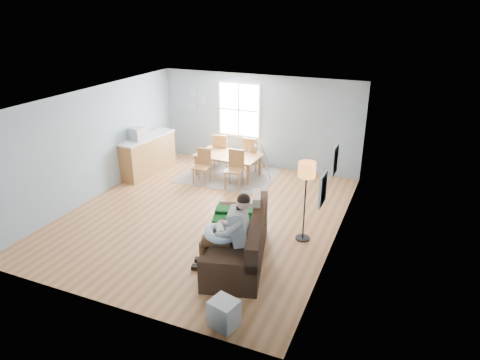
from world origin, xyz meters
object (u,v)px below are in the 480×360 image
at_px(counter, 148,154).
at_px(baby_swing, 255,161).
at_px(chair_ne, 251,152).
at_px(monitor, 137,134).
at_px(toddler, 237,217).
at_px(storage_cube, 224,313).
at_px(dining_table, 228,166).
at_px(floor_lamp, 307,176).
at_px(sofa, 240,244).
at_px(chair_sw, 203,164).
at_px(chair_nw, 221,148).
at_px(father, 230,230).
at_px(chair_se, 235,166).

relative_size(counter, baby_swing, 1.72).
height_order(chair_ne, monitor, monitor).
bearing_deg(toddler, counter, 143.69).
relative_size(storage_cube, dining_table, 0.27).
height_order(floor_lamp, storage_cube, floor_lamp).
height_order(sofa, chair_ne, chair_ne).
xyz_separation_m(sofa, counter, (-4.19, 3.16, 0.21)).
height_order(chair_ne, counter, counter).
relative_size(sofa, floor_lamp, 1.47).
bearing_deg(chair_ne, chair_sw, -123.50).
height_order(chair_nw, baby_swing, chair_nw).
height_order(toddler, storage_cube, toddler).
xyz_separation_m(sofa, father, (-0.05, -0.36, 0.49)).
xyz_separation_m(father, toddler, (-0.09, 0.54, -0.03)).
relative_size(floor_lamp, chair_sw, 1.81).
bearing_deg(baby_swing, chair_se, -98.30).
relative_size(father, dining_table, 0.86).
xyz_separation_m(dining_table, chair_sw, (-0.44, -0.66, 0.22)).
xyz_separation_m(chair_sw, counter, (-1.78, 0.04, 0.01)).
bearing_deg(baby_swing, chair_nw, 172.74).
bearing_deg(father, chair_ne, 107.22).
bearing_deg(chair_nw, chair_ne, 2.64).
bearing_deg(chair_nw, baby_swing, -7.26).
xyz_separation_m(chair_se, counter, (-2.71, -0.01, -0.04)).
relative_size(chair_ne, counter, 0.51).
distance_m(toddler, baby_swing, 4.25).
bearing_deg(floor_lamp, storage_cube, -98.32).
relative_size(sofa, storage_cube, 5.23).
xyz_separation_m(toddler, chair_se, (-1.34, 2.98, -0.20)).
relative_size(sofa, counter, 1.27).
xyz_separation_m(chair_nw, baby_swing, (1.13, -0.14, -0.18)).
distance_m(toddler, chair_se, 3.28).
xyz_separation_m(sofa, storage_cube, (0.47, -1.77, -0.11)).
bearing_deg(chair_se, counter, -179.74).
distance_m(dining_table, chair_sw, 0.82).
distance_m(father, counter, 5.43).
height_order(chair_se, counter, counter).
relative_size(sofa, chair_sw, 2.65).
xyz_separation_m(toddler, chair_nw, (-2.32, 4.21, -0.21)).
xyz_separation_m(sofa, floor_lamp, (0.90, 1.20, 1.07)).
bearing_deg(storage_cube, chair_ne, 107.91).
height_order(chair_se, baby_swing, chair_se).
xyz_separation_m(dining_table, monitor, (-2.23, -0.99, 0.93)).
bearing_deg(sofa, baby_swing, 107.30).
xyz_separation_m(sofa, monitor, (-4.21, 2.79, 0.92)).
distance_m(floor_lamp, dining_table, 4.01).
height_order(dining_table, monitor, monitor).
bearing_deg(floor_lamp, counter, 159.01).
distance_m(chair_se, counter, 2.71).
height_order(toddler, monitor, monitor).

